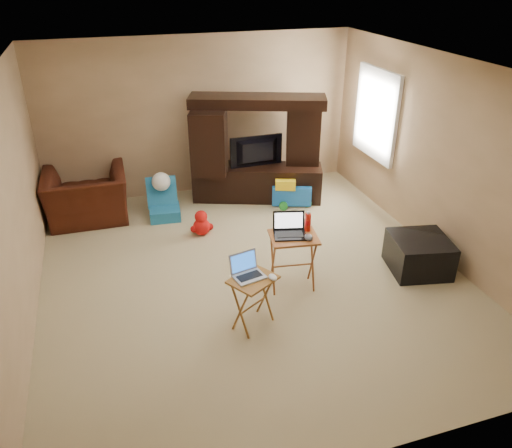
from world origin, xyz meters
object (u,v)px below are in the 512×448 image
object	(u,v)px
laptop_left	(249,268)
recliner	(87,197)
push_toy	(292,190)
ottoman	(419,254)
entertainment_center	(257,150)
laptop_right	(290,227)
plush_toy	(201,223)
mouse_left	(273,277)
water_bottle	(308,222)
tray_table_left	(253,302)
child_rocker	(164,200)
television	(258,153)
mouse_right	(309,237)
tray_table_right	(293,262)

from	to	relation	value
laptop_left	recliner	bearing A→B (deg)	104.43
push_toy	ottoman	distance (m)	2.41
entertainment_center	laptop_right	distance (m)	2.53
push_toy	laptop_right	bearing A→B (deg)	-92.49
plush_toy	mouse_left	distance (m)	2.25
recliner	push_toy	world-z (taller)	recliner
water_bottle	laptop_right	bearing A→B (deg)	-165.96
tray_table_left	push_toy	bearing A→B (deg)	30.17
tray_table_left	child_rocker	bearing A→B (deg)	69.67
ottoman	laptop_left	distance (m)	2.40
television	entertainment_center	bearing A→B (deg)	-91.41
plush_toy	push_toy	world-z (taller)	push_toy
recliner	laptop_left	xyz separation A→B (m)	(1.58, -3.04, 0.33)
television	recliner	size ratio (longest dim) A/B	0.73
plush_toy	laptop_right	world-z (taller)	laptop_right
recliner	mouse_left	size ratio (longest dim) A/B	9.67
water_bottle	entertainment_center	bearing A→B (deg)	86.05
mouse_left	mouse_right	xyz separation A→B (m)	(0.59, 0.48, 0.11)
push_toy	laptop_right	xyz separation A→B (m)	(-0.86, -2.13, 0.58)
plush_toy	water_bottle	world-z (taller)	water_bottle
entertainment_center	television	distance (m)	0.06
child_rocker	ottoman	bearing A→B (deg)	-34.70
child_rocker	plush_toy	world-z (taller)	child_rocker
television	mouse_right	xyz separation A→B (m)	(-0.24, -2.59, -0.08)
recliner	mouse_left	xyz separation A→B (m)	(1.80, -3.14, 0.24)
laptop_left	water_bottle	distance (m)	1.06
television	water_bottle	distance (m)	2.40
child_rocker	tray_table_right	xyz separation A→B (m)	(1.18, -2.27, 0.05)
mouse_left	laptop_right	bearing A→B (deg)	55.79
plush_toy	laptop_right	xyz separation A→B (m)	(0.71, -1.57, 0.63)
recliner	laptop_right	bearing A→B (deg)	132.39
mouse_left	mouse_right	distance (m)	0.77
television	tray_table_right	bearing A→B (deg)	80.11
push_toy	mouse_right	size ratio (longest dim) A/B	4.43
plush_toy	ottoman	bearing A→B (deg)	-35.53
recliner	tray_table_right	bearing A→B (deg)	132.68
recliner	push_toy	size ratio (longest dim) A/B	1.86
television	recliner	world-z (taller)	television
tray_table_left	mouse_left	xyz separation A→B (m)	(0.19, -0.07, 0.32)
push_toy	laptop_left	bearing A→B (deg)	-99.99
child_rocker	entertainment_center	bearing A→B (deg)	14.69
recliner	laptop_right	world-z (taller)	laptop_right
entertainment_center	plush_toy	size ratio (longest dim) A/B	5.44
push_toy	water_bottle	world-z (taller)	water_bottle
recliner	water_bottle	size ratio (longest dim) A/B	5.43
television	ottoman	size ratio (longest dim) A/B	1.24
water_bottle	tray_table_right	bearing A→B (deg)	-158.20
water_bottle	ottoman	bearing A→B (deg)	-7.97
push_toy	mouse_left	bearing A→B (deg)	-95.45
television	mouse_right	size ratio (longest dim) A/B	6.02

